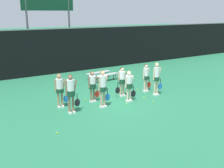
# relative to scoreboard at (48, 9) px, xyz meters

# --- Properties ---
(ground_plane) EXTENTS (140.00, 140.00, 0.00)m
(ground_plane) POSITION_rel_scoreboard_xyz_m (0.17, -8.65, -4.68)
(ground_plane) COLOR #26724C
(fence_windscreen) EXTENTS (60.00, 0.08, 3.34)m
(fence_windscreen) POSITION_rel_scoreboard_xyz_m (0.17, -1.10, -2.99)
(fence_windscreen) COLOR black
(fence_windscreen) RESTS_ON ground_plane
(scoreboard) EXTENTS (3.93, 0.15, 5.94)m
(scoreboard) POSITION_rel_scoreboard_xyz_m (0.00, 0.00, 0.00)
(scoreboard) COLOR #515156
(scoreboard) RESTS_ON ground_plane
(bench_courtside) EXTENTS (1.90, 0.52, 0.45)m
(bench_courtside) POSITION_rel_scoreboard_xyz_m (1.94, -4.95, -4.29)
(bench_courtside) COLOR #B2B2B7
(bench_courtside) RESTS_ON ground_plane
(bench_far) EXTENTS (1.85, 0.58, 0.47)m
(bench_far) POSITION_rel_scoreboard_xyz_m (1.86, -4.17, -4.27)
(bench_far) COLOR #B2B2B7
(bench_far) RESTS_ON ground_plane
(player_0) EXTENTS (0.65, 0.38, 1.81)m
(player_0) POSITION_rel_scoreboard_xyz_m (-2.26, -9.08, -3.60)
(player_0) COLOR #8C664C
(player_0) RESTS_ON ground_plane
(player_1) EXTENTS (0.66, 0.39, 1.81)m
(player_1) POSITION_rel_scoreboard_xyz_m (-0.67, -9.17, -3.60)
(player_1) COLOR tan
(player_1) RESTS_ON ground_plane
(player_2) EXTENTS (0.67, 0.38, 1.60)m
(player_2) POSITION_rel_scoreboard_xyz_m (0.90, -9.12, -3.74)
(player_2) COLOR beige
(player_2) RESTS_ON ground_plane
(player_3) EXTENTS (0.62, 0.33, 1.82)m
(player_3) POSITION_rel_scoreboard_xyz_m (2.80, -9.04, -3.60)
(player_3) COLOR beige
(player_3) RESTS_ON ground_plane
(player_4) EXTENTS (0.65, 0.38, 1.66)m
(player_4) POSITION_rel_scoreboard_xyz_m (-2.41, -8.11, -3.69)
(player_4) COLOR tan
(player_4) RESTS_ON ground_plane
(player_5) EXTENTS (0.65, 0.38, 1.60)m
(player_5) POSITION_rel_scoreboard_xyz_m (-0.71, -8.20, -3.74)
(player_5) COLOR #8C664C
(player_5) RESTS_ON ground_plane
(player_6) EXTENTS (0.67, 0.38, 1.62)m
(player_6) POSITION_rel_scoreboard_xyz_m (1.07, -8.22, -3.73)
(player_6) COLOR tan
(player_6) RESTS_ON ground_plane
(player_7) EXTENTS (0.63, 0.35, 1.60)m
(player_7) POSITION_rel_scoreboard_xyz_m (2.74, -8.20, -3.75)
(player_7) COLOR beige
(player_7) RESTS_ON ground_plane
(tennis_ball_0) EXTENTS (0.07, 0.07, 0.07)m
(tennis_ball_0) POSITION_rel_scoreboard_xyz_m (1.59, -8.04, -4.64)
(tennis_ball_0) COLOR #CCE033
(tennis_ball_0) RESTS_ON ground_plane
(tennis_ball_1) EXTENTS (0.07, 0.07, 0.07)m
(tennis_ball_1) POSITION_rel_scoreboard_xyz_m (0.50, -9.47, -4.64)
(tennis_ball_1) COLOR #CCE033
(tennis_ball_1) RESTS_ON ground_plane
(tennis_ball_2) EXTENTS (0.07, 0.07, 0.07)m
(tennis_ball_2) POSITION_rel_scoreboard_xyz_m (-0.93, -7.77, -4.64)
(tennis_ball_2) COLOR #CCE033
(tennis_ball_2) RESTS_ON ground_plane
(tennis_ball_3) EXTENTS (0.07, 0.07, 0.07)m
(tennis_ball_3) POSITION_rel_scoreboard_xyz_m (1.93, -9.09, -4.65)
(tennis_ball_3) COLOR #CCE033
(tennis_ball_3) RESTS_ON ground_plane
(tennis_ball_4) EXTENTS (0.07, 0.07, 0.07)m
(tennis_ball_4) POSITION_rel_scoreboard_xyz_m (4.14, -7.12, -4.64)
(tennis_ball_4) COLOR #CCE033
(tennis_ball_4) RESTS_ON ground_plane
(tennis_ball_5) EXTENTS (0.07, 0.07, 0.07)m
(tennis_ball_5) POSITION_rel_scoreboard_xyz_m (3.38, -8.28, -4.64)
(tennis_ball_5) COLOR #CCE033
(tennis_ball_5) RESTS_ON ground_plane
(tennis_ball_6) EXTENTS (0.07, 0.07, 0.07)m
(tennis_ball_6) POSITION_rel_scoreboard_xyz_m (-0.02, -7.61, -4.65)
(tennis_ball_6) COLOR #CCE033
(tennis_ball_6) RESTS_ON ground_plane
(tennis_ball_7) EXTENTS (0.07, 0.07, 0.07)m
(tennis_ball_7) POSITION_rel_scoreboard_xyz_m (-3.59, -10.74, -4.65)
(tennis_ball_7) COLOR #CCE033
(tennis_ball_7) RESTS_ON ground_plane
(tennis_ball_8) EXTENTS (0.07, 0.07, 0.07)m
(tennis_ball_8) POSITION_rel_scoreboard_xyz_m (2.51, -7.73, -4.64)
(tennis_ball_8) COLOR #CCE033
(tennis_ball_8) RESTS_ON ground_plane
(tennis_ball_9) EXTENTS (0.06, 0.06, 0.06)m
(tennis_ball_9) POSITION_rel_scoreboard_xyz_m (1.85, -9.91, -4.65)
(tennis_ball_9) COLOR #CCE033
(tennis_ball_9) RESTS_ON ground_plane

